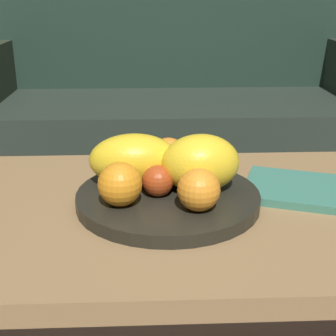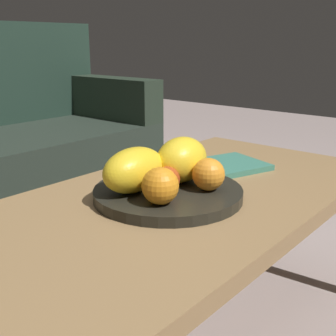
{
  "view_description": "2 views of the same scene",
  "coord_description": "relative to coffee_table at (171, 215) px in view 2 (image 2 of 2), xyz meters",
  "views": [
    {
      "loc": [
        -0.04,
        -0.86,
        0.84
      ],
      "look_at": [
        -0.01,
        0.01,
        0.52
      ],
      "focal_mm": 51.9,
      "sensor_mm": 36.0,
      "label": 1
    },
    {
      "loc": [
        -0.75,
        -0.62,
        0.81
      ],
      "look_at": [
        -0.01,
        0.01,
        0.52
      ],
      "focal_mm": 46.1,
      "sensor_mm": 36.0,
      "label": 2
    }
  ],
  "objects": [
    {
      "name": "coffee_table",
      "position": [
        0.0,
        0.0,
        0.0
      ],
      "size": [
        1.28,
        0.61,
        0.44
      ],
      "color": "olive",
      "rests_on": "ground_plane"
    },
    {
      "name": "apple_front",
      "position": [
        -0.03,
        -0.01,
        0.1
      ],
      "size": [
        0.06,
        0.06,
        0.06
      ],
      "primitive_type": "sphere",
      "color": "#A83E17",
      "rests_on": "fruit_bowl"
    },
    {
      "name": "banana_bunch",
      "position": [
        -0.01,
        0.06,
        0.1
      ],
      "size": [
        0.15,
        0.14,
        0.06
      ],
      "color": "gold",
      "rests_on": "fruit_bowl"
    },
    {
      "name": "melon_smaller_beside",
      "position": [
        -0.07,
        0.05,
        0.12
      ],
      "size": [
        0.18,
        0.11,
        0.1
      ],
      "primitive_type": "ellipsoid",
      "rotation": [
        0.0,
        0.0,
        0.04
      ],
      "color": "yellow",
      "rests_on": "fruit_bowl"
    },
    {
      "name": "fruit_bowl",
      "position": [
        -0.01,
        0.01,
        0.06
      ],
      "size": [
        0.36,
        0.36,
        0.03
      ],
      "primitive_type": "cylinder",
      "color": "black",
      "rests_on": "coffee_table"
    },
    {
      "name": "orange_right",
      "position": [
        -0.0,
        0.1,
        0.11
      ],
      "size": [
        0.08,
        0.08,
        0.08
      ],
      "primitive_type": "sphere",
      "color": "orange",
      "rests_on": "fruit_bowl"
    },
    {
      "name": "orange_left",
      "position": [
        0.05,
        -0.07,
        0.11
      ],
      "size": [
        0.08,
        0.08,
        0.08
      ],
      "primitive_type": "sphere",
      "color": "orange",
      "rests_on": "fruit_bowl"
    },
    {
      "name": "magazine",
      "position": [
        0.28,
        0.04,
        0.05
      ],
      "size": [
        0.3,
        0.25,
        0.02
      ],
      "primitive_type": "cube",
      "rotation": [
        0.0,
        0.0,
        -0.34
      ],
      "color": "#3C7D6A",
      "rests_on": "coffee_table"
    },
    {
      "name": "orange_front",
      "position": [
        -0.09,
        -0.05,
        0.11
      ],
      "size": [
        0.08,
        0.08,
        0.08
      ],
      "primitive_type": "sphere",
      "color": "orange",
      "rests_on": "fruit_bowl"
    },
    {
      "name": "melon_large_front",
      "position": [
        0.06,
        0.01,
        0.13
      ],
      "size": [
        0.16,
        0.13,
        0.11
      ],
      "primitive_type": "ellipsoid",
      "rotation": [
        0.0,
        0.0,
        0.09
      ],
      "color": "yellow",
      "rests_on": "fruit_bowl"
    }
  ]
}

